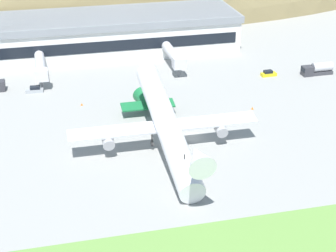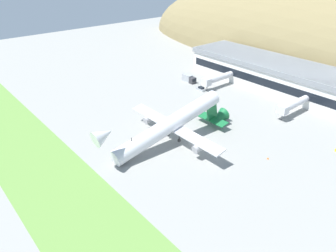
{
  "view_description": "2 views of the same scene",
  "coord_description": "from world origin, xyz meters",
  "px_view_note": "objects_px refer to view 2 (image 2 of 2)",
  "views": [
    {
      "loc": [
        -29.05,
        -99.32,
        53.32
      ],
      "look_at": [
        -6.93,
        -7.0,
        6.73
      ],
      "focal_mm": 60.0,
      "sensor_mm": 36.0,
      "label": 1
    },
    {
      "loc": [
        57.61,
        -59.51,
        50.61
      ],
      "look_at": [
        -4.75,
        -7.48,
        7.5
      ],
      "focal_mm": 35.0,
      "sensor_mm": 36.0,
      "label": 2
    }
  ],
  "objects_px": {
    "cargo_airplane": "(171,125)",
    "jetway_1": "(292,105)",
    "service_car_1": "(201,89)",
    "jetway_0": "(216,79)",
    "traffic_cone_0": "(268,158)",
    "terminal_building": "(280,74)",
    "box_truck": "(189,79)",
    "traffic_cone_1": "(200,104)"
  },
  "relations": [
    {
      "from": "cargo_airplane",
      "to": "traffic_cone_0",
      "type": "relative_size",
      "value": 84.73
    },
    {
      "from": "jetway_0",
      "to": "jetway_1",
      "type": "height_order",
      "value": "same"
    },
    {
      "from": "terminal_building",
      "to": "jetway_1",
      "type": "distance_m",
      "value": 26.78
    },
    {
      "from": "traffic_cone_1",
      "to": "terminal_building",
      "type": "bearing_deg",
      "value": 77.21
    },
    {
      "from": "service_car_1",
      "to": "box_truck",
      "type": "xyz_separation_m",
      "value": [
        -10.59,
        3.04,
        0.83
      ]
    },
    {
      "from": "cargo_airplane",
      "to": "traffic_cone_1",
      "type": "height_order",
      "value": "cargo_airplane"
    },
    {
      "from": "cargo_airplane",
      "to": "jetway_1",
      "type": "bearing_deg",
      "value": 73.96
    },
    {
      "from": "terminal_building",
      "to": "jetway_0",
      "type": "relative_size",
      "value": 4.9
    },
    {
      "from": "traffic_cone_0",
      "to": "cargo_airplane",
      "type": "bearing_deg",
      "value": -148.29
    },
    {
      "from": "jetway_1",
      "to": "traffic_cone_0",
      "type": "relative_size",
      "value": 28.15
    },
    {
      "from": "terminal_building",
      "to": "traffic_cone_1",
      "type": "distance_m",
      "value": 38.92
    },
    {
      "from": "terminal_building",
      "to": "service_car_1",
      "type": "relative_size",
      "value": 18.54
    },
    {
      "from": "cargo_airplane",
      "to": "traffic_cone_0",
      "type": "height_order",
      "value": "cargo_airplane"
    },
    {
      "from": "jetway_0",
      "to": "box_truck",
      "type": "relative_size",
      "value": 2.33
    },
    {
      "from": "cargo_airplane",
      "to": "box_truck",
      "type": "xyz_separation_m",
      "value": [
        -35.04,
        39.9,
        -4.46
      ]
    },
    {
      "from": "cargo_airplane",
      "to": "traffic_cone_1",
      "type": "distance_m",
      "value": 30.2
    },
    {
      "from": "terminal_building",
      "to": "box_truck",
      "type": "xyz_separation_m",
      "value": [
        -29.61,
        -23.79,
        -4.8
      ]
    },
    {
      "from": "box_truck",
      "to": "jetway_1",
      "type": "bearing_deg",
      "value": 5.02
    },
    {
      "from": "traffic_cone_1",
      "to": "box_truck",
      "type": "bearing_deg",
      "value": 146.97
    },
    {
      "from": "terminal_building",
      "to": "jetway_1",
      "type": "bearing_deg",
      "value": -47.26
    },
    {
      "from": "box_truck",
      "to": "cargo_airplane",
      "type": "bearing_deg",
      "value": -48.71
    },
    {
      "from": "terminal_building",
      "to": "traffic_cone_0",
      "type": "height_order",
      "value": "terminal_building"
    },
    {
      "from": "jetway_0",
      "to": "jetway_1",
      "type": "relative_size",
      "value": 1.02
    },
    {
      "from": "jetway_1",
      "to": "traffic_cone_1",
      "type": "bearing_deg",
      "value": -146.07
    },
    {
      "from": "jetway_0",
      "to": "traffic_cone_0",
      "type": "relative_size",
      "value": 28.83
    },
    {
      "from": "terminal_building",
      "to": "jetway_0",
      "type": "bearing_deg",
      "value": -130.72
    },
    {
      "from": "service_car_1",
      "to": "jetway_0",
      "type": "bearing_deg",
      "value": 74.28
    },
    {
      "from": "jetway_0",
      "to": "service_car_1",
      "type": "relative_size",
      "value": 3.78
    },
    {
      "from": "jetway_1",
      "to": "service_car_1",
      "type": "xyz_separation_m",
      "value": [
        -37.13,
        -7.23,
        -3.36
      ]
    },
    {
      "from": "traffic_cone_0",
      "to": "traffic_cone_1",
      "type": "relative_size",
      "value": 1.0
    },
    {
      "from": "box_truck",
      "to": "traffic_cone_0",
      "type": "distance_m",
      "value": 64.14
    },
    {
      "from": "jetway_1",
      "to": "service_car_1",
      "type": "bearing_deg",
      "value": -168.98
    },
    {
      "from": "cargo_airplane",
      "to": "box_truck",
      "type": "relative_size",
      "value": 6.86
    },
    {
      "from": "jetway_0",
      "to": "box_truck",
      "type": "distance_m",
      "value": 13.43
    },
    {
      "from": "terminal_building",
      "to": "cargo_airplane",
      "type": "xyz_separation_m",
      "value": [
        5.43,
        -63.69,
        -0.35
      ]
    },
    {
      "from": "service_car_1",
      "to": "cargo_airplane",
      "type": "bearing_deg",
      "value": -56.44
    },
    {
      "from": "jetway_0",
      "to": "cargo_airplane",
      "type": "bearing_deg",
      "value": -62.88
    },
    {
      "from": "terminal_building",
      "to": "traffic_cone_0",
      "type": "bearing_deg",
      "value": -58.96
    },
    {
      "from": "jetway_1",
      "to": "cargo_airplane",
      "type": "height_order",
      "value": "cargo_airplane"
    },
    {
      "from": "cargo_airplane",
      "to": "service_car_1",
      "type": "relative_size",
      "value": 11.11
    },
    {
      "from": "jetway_0",
      "to": "cargo_airplane",
      "type": "xyz_separation_m",
      "value": [
        22.47,
        -43.89,
        1.93
      ]
    },
    {
      "from": "terminal_building",
      "to": "jetway_0",
      "type": "xyz_separation_m",
      "value": [
        -17.04,
        -19.8,
        -2.28
      ]
    }
  ]
}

